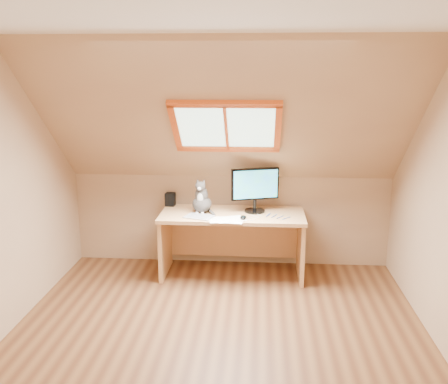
{
  "coord_description": "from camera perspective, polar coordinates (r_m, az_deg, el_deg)",
  "views": [
    {
      "loc": [
        0.33,
        -3.61,
        2.13
      ],
      "look_at": [
        -0.02,
        1.0,
        1.0
      ],
      "focal_mm": 40.0,
      "sensor_mm": 36.0,
      "label": 1
    }
  ],
  "objects": [
    {
      "name": "papers",
      "position": [
        4.96,
        -0.03,
        -3.23
      ],
      "size": [
        0.35,
        0.3,
        0.01
      ],
      "color": "white",
      "rests_on": "desk"
    },
    {
      "name": "graphics_tablet",
      "position": [
        5.07,
        -2.87,
        -2.84
      ],
      "size": [
        0.32,
        0.28,
        0.01
      ],
      "primitive_type": "cube",
      "rotation": [
        0.0,
        0.0,
        -0.33
      ],
      "color": "#B2B2B7",
      "rests_on": "desk"
    },
    {
      "name": "cat",
      "position": [
        5.21,
        -2.57,
        -0.93
      ],
      "size": [
        0.23,
        0.27,
        0.37
      ],
      "color": "#47423F",
      "rests_on": "desk"
    },
    {
      "name": "desk_speaker",
      "position": [
        5.51,
        -6.16,
        -0.83
      ],
      "size": [
        0.11,
        0.11,
        0.14
      ],
      "primitive_type": "cube",
      "rotation": [
        0.0,
        0.0,
        -0.08
      ],
      "color": "black",
      "rests_on": "desk"
    },
    {
      "name": "monitor",
      "position": [
        5.19,
        3.58,
        0.58
      ],
      "size": [
        0.5,
        0.21,
        0.47
      ],
      "color": "black",
      "rests_on": "desk"
    },
    {
      "name": "desk",
      "position": [
        5.33,
        1.0,
        -4.46
      ],
      "size": [
        1.5,
        0.66,
        0.68
      ],
      "color": "tan",
      "rests_on": "ground"
    },
    {
      "name": "cables",
      "position": [
        5.08,
        5.04,
        -2.84
      ],
      "size": [
        0.51,
        0.26,
        0.01
      ],
      "color": "silver",
      "rests_on": "desk"
    },
    {
      "name": "room_shell",
      "position": [
        3.6,
        -1.01,
        2.47
      ],
      "size": [
        3.52,
        3.52,
        2.41
      ],
      "color": "tan",
      "rests_on": "ground"
    },
    {
      "name": "mouse",
      "position": [
        5.0,
        2.21,
        -2.92
      ],
      "size": [
        0.07,
        0.12,
        0.04
      ],
      "primitive_type": "ellipsoid",
      "rotation": [
        0.0,
        0.0,
        -0.05
      ],
      "color": "black",
      "rests_on": "desk"
    },
    {
      "name": "ground",
      "position": [
        4.21,
        -0.8,
        -16.74
      ],
      "size": [
        3.5,
        3.5,
        0.0
      ],
      "primitive_type": "plane",
      "color": "brown",
      "rests_on": "ground"
    }
  ]
}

